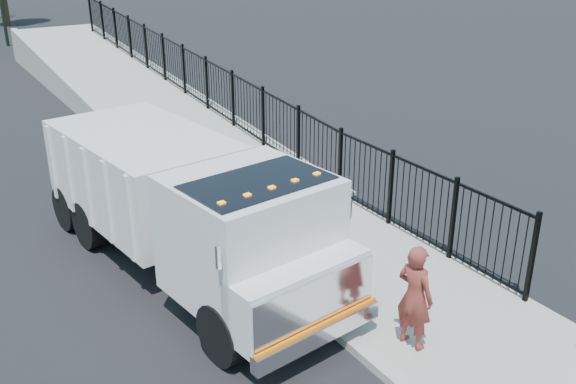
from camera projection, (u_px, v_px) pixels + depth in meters
ground at (311, 311)px, 12.06m from camera, size 120.00×120.00×0.00m
sidewalk at (463, 330)px, 11.41m from camera, size 3.55×12.00×0.12m
curb at (379, 365)px, 10.46m from camera, size 0.30×12.00×0.16m
ramp at (133, 105)px, 25.62m from camera, size 3.95×24.06×3.19m
iron_fence at (207, 100)px, 22.83m from camera, size 0.10×28.00×1.80m
truck at (188, 203)px, 12.76m from camera, size 3.66×8.49×2.82m
worker at (415, 297)px, 10.56m from camera, size 0.57×0.76×1.87m
debris at (328, 286)px, 12.55m from camera, size 0.43×0.43×0.11m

